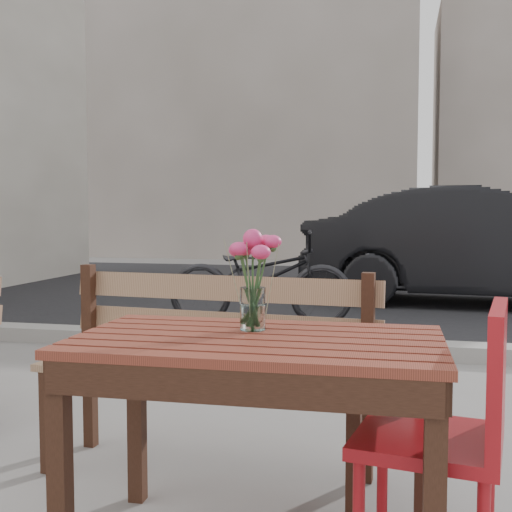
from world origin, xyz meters
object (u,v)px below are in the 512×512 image
at_px(bicycle, 260,278).
at_px(red_chair, 456,423).
at_px(main_vase, 253,267).
at_px(parked_car, 487,246).
at_px(main_table, 257,373).

bearing_deg(bicycle, red_chair, -168.05).
bearing_deg(main_vase, red_chair, -12.68).
relative_size(main_vase, parked_car, 0.08).
xyz_separation_m(main_table, bicycle, (-0.87, 4.10, -0.13)).
height_order(main_table, parked_car, parked_car).
bearing_deg(main_vase, main_table, -70.65).
height_order(main_vase, parked_car, parked_car).
distance_m(main_vase, parked_car, 6.14).
distance_m(red_chair, parked_car, 6.16).
bearing_deg(main_table, parked_car, 75.99).
xyz_separation_m(main_table, main_vase, (-0.04, 0.11, 0.33)).
relative_size(red_chair, bicycle, 0.47).
distance_m(main_table, bicycle, 4.19).
distance_m(red_chair, bicycle, 4.38).
distance_m(parked_car, bicycle, 3.05).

